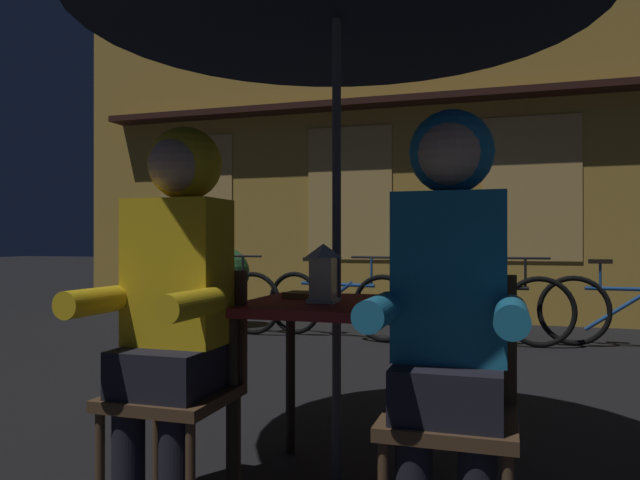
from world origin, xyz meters
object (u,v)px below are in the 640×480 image
(cafe_table, at_px, (337,327))
(person_right_hooded, at_px, (449,285))
(chair_right, at_px, (451,396))
(bicycle_fourth, at_px, (634,311))
(bicycle_second, at_px, (337,304))
(book, at_px, (310,295))
(lantern, at_px, (323,272))
(bicycle_nearest, at_px, (211,300))
(chair_left, at_px, (182,376))
(potted_plant, at_px, (223,280))
(person_left_hooded, at_px, (174,279))
(bicycle_third, at_px, (482,308))

(cafe_table, relative_size, person_right_hooded, 0.53)
(chair_right, height_order, bicycle_fourth, chair_right)
(chair_right, relative_size, bicycle_second, 0.53)
(bicycle_second, xyz_separation_m, book, (0.84, -3.41, 0.41))
(book, bearing_deg, chair_right, -38.19)
(lantern, relative_size, chair_right, 0.27)
(cafe_table, xyz_separation_m, person_right_hooded, (0.48, -0.43, 0.21))
(bicycle_nearest, distance_m, bicycle_second, 1.41)
(chair_left, bearing_deg, bicycle_fourth, 61.33)
(person_right_hooded, relative_size, potted_plant, 1.52)
(person_right_hooded, height_order, bicycle_second, person_right_hooded)
(person_left_hooded, distance_m, person_right_hooded, 0.96)
(chair_left, xyz_separation_m, chair_right, (0.96, 0.00, 0.00))
(book, relative_size, potted_plant, 0.22)
(bicycle_fourth, relative_size, potted_plant, 1.83)
(lantern, distance_m, bicycle_fourth, 4.24)
(lantern, bearing_deg, cafe_table, 60.34)
(cafe_table, relative_size, person_left_hooded, 0.53)
(cafe_table, distance_m, bicycle_nearest, 4.28)
(cafe_table, xyz_separation_m, chair_left, (-0.48, -0.37, -0.15))
(bicycle_fourth, bearing_deg, bicycle_second, -175.46)
(book, bearing_deg, bicycle_second, 102.92)
(bicycle_nearest, xyz_separation_m, bicycle_second, (1.41, -0.01, 0.00))
(bicycle_second, height_order, potted_plant, potted_plant)
(person_left_hooded, xyz_separation_m, bicycle_nearest, (-1.93, 3.95, -0.50))
(cafe_table, bearing_deg, chair_left, -142.45)
(lantern, relative_size, bicycle_nearest, 0.14)
(lantern, distance_m, chair_right, 0.71)
(chair_right, relative_size, person_right_hooded, 0.62)
(person_left_hooded, bearing_deg, bicycle_fourth, 61.66)
(bicycle_second, relative_size, potted_plant, 1.79)
(cafe_table, xyz_separation_m, lantern, (-0.04, -0.06, 0.22))
(bicycle_third, xyz_separation_m, bicycle_fourth, (1.34, 0.22, 0.00))
(cafe_table, distance_m, chair_right, 0.62)
(bicycle_nearest, bearing_deg, person_right_hooded, -53.88)
(bicycle_third, relative_size, book, 8.40)
(chair_right, bearing_deg, chair_left, 180.00)
(chair_left, bearing_deg, bicycle_nearest, 116.29)
(cafe_table, height_order, person_right_hooded, person_right_hooded)
(potted_plant, bearing_deg, bicycle_second, -13.89)
(bicycle_nearest, bearing_deg, bicycle_second, -0.31)
(bicycle_nearest, height_order, bicycle_second, same)
(person_right_hooded, bearing_deg, chair_right, 90.00)
(person_left_hooded, height_order, book, person_left_hooded)
(chair_right, height_order, book, chair_right)
(person_right_hooded, relative_size, bicycle_second, 0.85)
(chair_left, bearing_deg, bicycle_second, 97.48)
(bicycle_second, xyz_separation_m, bicycle_third, (1.42, 0.00, 0.00))
(bicycle_third, height_order, bicycle_fourth, same)
(person_left_hooded, relative_size, bicycle_fourth, 0.83)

